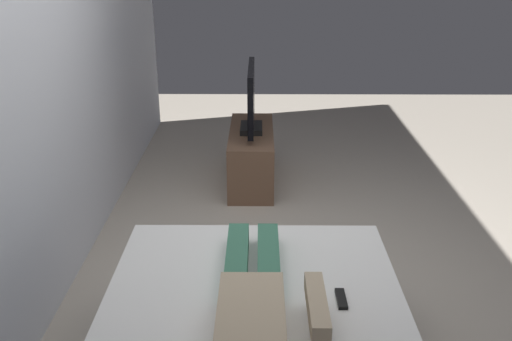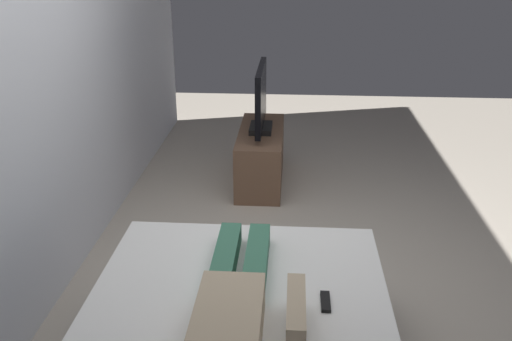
% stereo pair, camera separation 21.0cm
% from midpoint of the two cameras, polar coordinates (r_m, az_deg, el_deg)
% --- Properties ---
extents(ground_plane, '(10.00, 10.00, 0.00)m').
position_cam_midpoint_polar(ground_plane, '(3.70, 2.43, -12.18)').
color(ground_plane, '#ADA393').
extents(back_wall, '(6.40, 0.10, 2.80)m').
position_cam_midpoint_polar(back_wall, '(3.78, -21.68, 10.19)').
color(back_wall, silver).
rests_on(back_wall, ground).
extents(person, '(1.26, 0.46, 0.18)m').
position_cam_midpoint_polar(person, '(2.52, -2.57, -13.67)').
color(person, tan).
rests_on(person, bed).
extents(remote, '(0.15, 0.04, 0.02)m').
position_cam_midpoint_polar(remote, '(2.69, 6.48, -12.98)').
color(remote, black).
rests_on(remote, bed).
extents(tv_stand, '(1.10, 0.40, 0.50)m').
position_cam_midpoint_polar(tv_stand, '(5.18, -1.63, 1.48)').
color(tv_stand, brown).
rests_on(tv_stand, ground).
extents(tv, '(0.88, 0.20, 0.59)m').
position_cam_midpoint_polar(tv, '(5.01, -1.70, 7.20)').
color(tv, black).
rests_on(tv, tv_stand).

